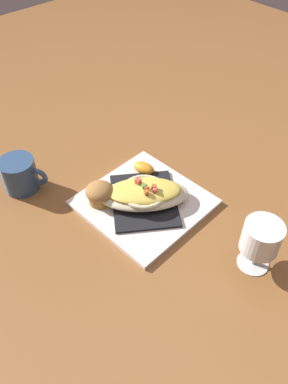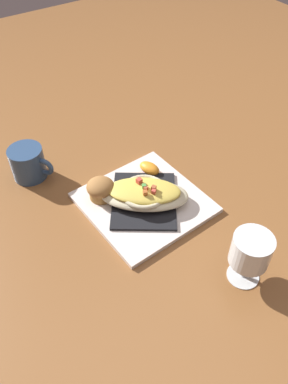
{
  "view_description": "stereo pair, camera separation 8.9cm",
  "coord_description": "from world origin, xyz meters",
  "px_view_note": "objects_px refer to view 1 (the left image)",
  "views": [
    {
      "loc": [
        0.46,
        -0.42,
        0.68
      ],
      "look_at": [
        0.0,
        0.0,
        0.04
      ],
      "focal_mm": 35.98,
      "sensor_mm": 36.0,
      "label": 1
    },
    {
      "loc": [
        0.52,
        -0.35,
        0.68
      ],
      "look_at": [
        0.0,
        0.0,
        0.04
      ],
      "focal_mm": 35.98,
      "sensor_mm": 36.0,
      "label": 2
    }
  ],
  "objects_px": {
    "square_plate": "(144,203)",
    "stemmed_glass": "(261,240)",
    "gratin_dish": "(144,193)",
    "orange_garnish": "(143,168)",
    "coffee_mug": "(20,176)",
    "muffin": "(100,193)"
  },
  "relations": [
    {
      "from": "square_plate",
      "to": "stemmed_glass",
      "type": "xyz_separation_m",
      "value": [
        0.28,
        0.05,
        0.07
      ]
    },
    {
      "from": "gratin_dish",
      "to": "orange_garnish",
      "type": "xyz_separation_m",
      "value": [
        -0.08,
        0.07,
        -0.01
      ]
    },
    {
      "from": "coffee_mug",
      "to": "orange_garnish",
      "type": "bearing_deg",
      "value": 56.18
    },
    {
      "from": "orange_garnish",
      "to": "stemmed_glass",
      "type": "relative_size",
      "value": 0.57
    },
    {
      "from": "square_plate",
      "to": "stemmed_glass",
      "type": "distance_m",
      "value": 0.29
    },
    {
      "from": "square_plate",
      "to": "muffin",
      "type": "distance_m",
      "value": 0.11
    },
    {
      "from": "stemmed_glass",
      "to": "muffin",
      "type": "bearing_deg",
      "value": -159.39
    },
    {
      "from": "square_plate",
      "to": "coffee_mug",
      "type": "bearing_deg",
      "value": -143.6
    },
    {
      "from": "gratin_dish",
      "to": "stemmed_glass",
      "type": "bearing_deg",
      "value": 10.98
    },
    {
      "from": "muffin",
      "to": "stemmed_glass",
      "type": "distance_m",
      "value": 0.37
    },
    {
      "from": "gratin_dish",
      "to": "stemmed_glass",
      "type": "distance_m",
      "value": 0.29
    },
    {
      "from": "square_plate",
      "to": "coffee_mug",
      "type": "height_order",
      "value": "coffee_mug"
    },
    {
      "from": "square_plate",
      "to": "muffin",
      "type": "bearing_deg",
      "value": -132.05
    },
    {
      "from": "muffin",
      "to": "stemmed_glass",
      "type": "relative_size",
      "value": 0.55
    },
    {
      "from": "muffin",
      "to": "orange_garnish",
      "type": "xyz_separation_m",
      "value": [
        -0.01,
        0.15,
        -0.02
      ]
    },
    {
      "from": "gratin_dish",
      "to": "stemmed_glass",
      "type": "xyz_separation_m",
      "value": [
        0.28,
        0.05,
        0.04
      ]
    },
    {
      "from": "gratin_dish",
      "to": "orange_garnish",
      "type": "height_order",
      "value": "gratin_dish"
    },
    {
      "from": "orange_garnish",
      "to": "coffee_mug",
      "type": "xyz_separation_m",
      "value": [
        -0.17,
        -0.25,
        0.01
      ]
    },
    {
      "from": "gratin_dish",
      "to": "stemmed_glass",
      "type": "relative_size",
      "value": 1.91
    },
    {
      "from": "square_plate",
      "to": "orange_garnish",
      "type": "xyz_separation_m",
      "value": [
        -0.08,
        0.07,
        0.02
      ]
    },
    {
      "from": "muffin",
      "to": "orange_garnish",
      "type": "height_order",
      "value": "muffin"
    },
    {
      "from": "square_plate",
      "to": "coffee_mug",
      "type": "distance_m",
      "value": 0.31
    }
  ]
}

